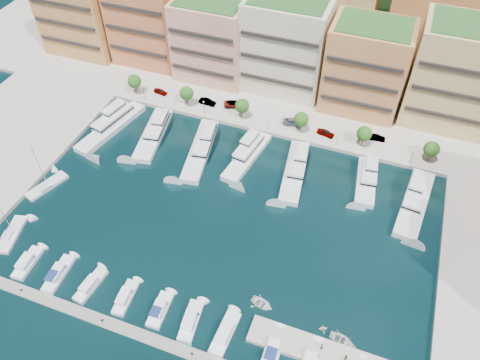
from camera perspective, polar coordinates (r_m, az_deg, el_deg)
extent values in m
plane|color=black|center=(102.79, -2.00, -4.80)|extent=(400.00, 400.00, 0.00)
cube|color=#9E998E|center=(147.40, 7.19, 13.16)|extent=(220.00, 64.00, 2.00)
cube|color=#1A3315|center=(188.81, 11.30, 20.52)|extent=(240.00, 40.00, 58.00)
cube|color=gray|center=(89.93, -11.36, -18.31)|extent=(72.00, 2.20, 0.35)
cube|color=#9E998E|center=(88.39, 11.80, -20.61)|extent=(32.00, 5.00, 2.00)
cube|color=#C48547|center=(157.47, -18.83, 18.89)|extent=(22.00, 16.00, 24.00)
cube|color=black|center=(151.88, -20.59, 17.38)|extent=(20.24, 0.50, 0.90)
cube|color=#BA613E|center=(146.81, -11.11, 18.87)|extent=(20.00, 16.00, 26.00)
cube|color=black|center=(140.68, -12.75, 17.31)|extent=(18.40, 0.50, 0.90)
cube|color=#E3AA7E|center=(137.47, -3.39, 16.68)|extent=(20.00, 15.00, 22.00)
cube|color=black|center=(131.41, -4.73, 15.08)|extent=(18.40, 0.50, 0.90)
cube|color=#215221|center=(132.19, -3.61, 20.97)|extent=(17.60, 13.20, 0.80)
cube|color=beige|center=(132.41, 5.69, 16.03)|extent=(22.00, 16.00, 25.00)
cube|color=black|center=(125.57, 4.59, 14.27)|extent=(20.24, 0.50, 0.90)
cube|color=tan|center=(128.42, 15.08, 13.03)|extent=(20.00, 15.00, 23.00)
cube|color=black|center=(121.91, 14.46, 11.21)|extent=(18.40, 0.50, 0.90)
cube|color=#215221|center=(122.57, 16.18, 17.65)|extent=(17.60, 13.20, 0.80)
cube|color=tan|center=(130.25, 24.96, 11.43)|extent=(22.00, 16.00, 26.00)
cube|color=black|center=(123.30, 24.79, 9.43)|extent=(20.24, 0.50, 0.90)
cube|color=#215221|center=(123.98, 26.93, 16.42)|extent=(19.36, 14.08, 0.80)
cube|color=tan|center=(149.11, 11.05, 20.19)|extent=(26.00, 18.00, 30.00)
cube|color=#C48547|center=(147.97, 22.89, 17.27)|extent=(26.00, 18.00, 30.00)
cylinder|color=#473323|center=(137.48, -12.60, 10.89)|extent=(0.24, 0.24, 3.00)
sphere|color=#184814|center=(136.22, -12.75, 11.66)|extent=(3.80, 3.80, 3.80)
cylinder|color=#473323|center=(130.60, -6.44, 9.67)|extent=(0.24, 0.24, 3.00)
sphere|color=#184814|center=(129.27, -6.53, 10.47)|extent=(3.80, 3.80, 3.80)
cylinder|color=#473323|center=(125.39, 0.26, 8.21)|extent=(0.24, 0.24, 3.00)
sphere|color=#184814|center=(124.01, 0.26, 9.03)|extent=(3.80, 3.80, 3.80)
cylinder|color=#473323|center=(122.07, 7.37, 6.53)|extent=(0.24, 0.24, 3.00)
sphere|color=#184814|center=(120.65, 7.47, 7.35)|extent=(3.80, 3.80, 3.80)
cylinder|color=#473323|center=(120.79, 14.71, 4.68)|extent=(0.24, 0.24, 3.00)
sphere|color=#184814|center=(119.36, 14.91, 5.48)|extent=(3.80, 3.80, 3.80)
cylinder|color=#473323|center=(121.63, 22.03, 2.74)|extent=(0.24, 0.24, 3.00)
sphere|color=#184814|center=(120.20, 22.32, 3.52)|extent=(3.80, 3.80, 3.80)
cylinder|color=black|center=(133.77, -11.61, 10.22)|extent=(0.10, 0.10, 4.00)
sphere|color=#FFF2CC|center=(132.60, -11.74, 10.94)|extent=(0.30, 0.30, 0.30)
cylinder|color=black|center=(126.48, -4.41, 8.74)|extent=(0.10, 0.10, 4.00)
sphere|color=#FFF2CC|center=(125.24, -4.47, 9.48)|extent=(0.30, 0.30, 0.30)
cylinder|color=black|center=(121.45, 3.45, 6.94)|extent=(0.10, 0.10, 4.00)
sphere|color=#FFF2CC|center=(120.15, 3.50, 7.70)|extent=(0.30, 0.30, 0.30)
cylinder|color=black|center=(118.95, 11.75, 4.89)|extent=(0.10, 0.10, 4.00)
sphere|color=#FFF2CC|center=(117.63, 11.90, 5.64)|extent=(0.30, 0.30, 0.30)
cylinder|color=black|center=(119.15, 20.16, 2.70)|extent=(0.10, 0.10, 4.00)
sphere|color=#FFF2CC|center=(117.83, 20.41, 3.42)|extent=(0.30, 0.30, 0.30)
cube|color=silver|center=(128.15, -15.41, 6.04)|extent=(8.97, 22.96, 2.30)
cube|color=silver|center=(128.26, -15.07, 7.36)|extent=(6.11, 12.88, 1.80)
cube|color=black|center=(128.26, -15.07, 7.36)|extent=(6.18, 12.95, 0.55)
cube|color=silver|center=(128.43, -14.80, 8.40)|extent=(3.99, 7.16, 1.40)
cylinder|color=#B2B2B7|center=(128.35, -14.63, 9.32)|extent=(0.14, 0.14, 1.80)
cube|color=silver|center=(123.44, -10.53, 5.28)|extent=(8.34, 20.65, 2.30)
cube|color=silver|center=(123.41, -10.23, 6.58)|extent=(5.87, 11.59, 1.80)
cube|color=black|center=(123.41, -10.23, 6.58)|extent=(5.94, 11.66, 0.55)
cube|color=silver|center=(123.47, -9.98, 7.60)|extent=(3.93, 6.45, 1.40)
cylinder|color=#B2B2B7|center=(123.30, -9.82, 8.52)|extent=(0.14, 0.14, 1.80)
cube|color=black|center=(123.73, -10.50, 5.12)|extent=(8.40, 20.71, 0.35)
cube|color=silver|center=(117.47, -4.86, 3.48)|extent=(8.29, 22.78, 2.30)
cube|color=silver|center=(117.58, -4.48, 4.91)|extent=(5.77, 12.74, 1.80)
cube|color=black|center=(117.58, -4.48, 4.91)|extent=(5.84, 12.81, 0.55)
cube|color=silver|center=(117.74, -4.18, 6.04)|extent=(3.84, 7.07, 1.40)
cylinder|color=#B2B2B7|center=(117.65, -3.96, 7.03)|extent=(0.14, 0.14, 1.80)
cube|color=silver|center=(115.31, 0.84, 2.68)|extent=(7.05, 19.19, 2.30)
cube|color=silver|center=(115.21, 1.17, 4.02)|extent=(5.01, 10.73, 1.80)
cube|color=black|center=(115.21, 1.17, 4.02)|extent=(5.08, 10.80, 0.55)
cube|color=silver|center=(115.20, 1.43, 5.08)|extent=(3.37, 5.95, 1.40)
cylinder|color=#B2B2B7|center=(114.96, 1.63, 6.03)|extent=(0.14, 0.14, 1.80)
cube|color=silver|center=(112.39, 6.65, 0.84)|extent=(7.06, 20.97, 2.30)
cube|color=silver|center=(112.40, 7.02, 2.28)|extent=(5.11, 11.69, 1.80)
cube|color=black|center=(112.40, 7.02, 2.28)|extent=(5.17, 11.75, 0.55)
cube|color=silver|center=(112.48, 7.31, 3.41)|extent=(3.48, 6.46, 1.40)
cylinder|color=#B2B2B7|center=(112.31, 7.56, 4.41)|extent=(0.14, 0.14, 1.80)
cube|color=black|center=(112.71, 6.63, 0.68)|extent=(7.12, 21.03, 0.35)
cube|color=silver|center=(113.31, 15.05, -0.34)|extent=(5.98, 15.55, 2.30)
cube|color=silver|center=(112.97, 15.38, 0.90)|extent=(4.44, 8.68, 1.80)
cube|color=black|center=(112.97, 15.38, 0.90)|extent=(4.51, 8.75, 0.55)
cube|color=silver|center=(112.77, 15.64, 1.88)|extent=(3.08, 4.81, 1.40)
cylinder|color=#B2B2B7|center=(112.37, 15.87, 2.77)|extent=(0.14, 0.14, 1.80)
cube|color=silver|center=(111.91, 20.44, -2.87)|extent=(7.18, 21.66, 2.30)
cube|color=silver|center=(111.96, 20.81, -1.40)|extent=(5.30, 12.05, 1.80)
cube|color=black|center=(111.96, 20.81, -1.40)|extent=(5.36, 12.12, 0.55)
cube|color=silver|center=(112.08, 21.11, -0.25)|extent=(3.65, 6.65, 1.40)
cylinder|color=#B2B2B7|center=(111.93, 21.38, 0.76)|extent=(0.14, 0.14, 1.80)
cube|color=white|center=(104.79, -24.41, -9.26)|extent=(3.18, 7.90, 1.40)
cube|color=white|center=(103.67, -24.75, -9.00)|extent=(2.31, 3.85, 1.10)
cube|color=black|center=(104.38, -24.21, -8.45)|extent=(1.89, 0.24, 0.55)
cube|color=white|center=(100.87, -21.19, -10.69)|extent=(3.19, 8.81, 1.40)
cube|color=white|center=(99.70, -21.53, -10.47)|extent=(2.31, 4.29, 1.10)
cube|color=black|center=(100.50, -20.93, -9.80)|extent=(1.87, 0.23, 0.55)
cube|color=navy|center=(98.84, -22.00, -10.77)|extent=(1.99, 2.72, 0.12)
cube|color=white|center=(97.37, -17.71, -12.19)|extent=(3.22, 8.12, 1.40)
cube|color=white|center=(96.17, -18.01, -11.96)|extent=(2.26, 3.97, 1.10)
cube|color=black|center=(96.94, -17.47, -11.32)|extent=(1.72, 0.28, 0.55)
cube|color=white|center=(94.17, -13.75, -13.82)|extent=(3.01, 7.57, 1.40)
cube|color=white|center=(92.93, -14.00, -13.60)|extent=(2.17, 3.69, 1.10)
cube|color=black|center=(93.70, -13.52, -12.97)|extent=(1.75, 0.24, 0.55)
cube|color=white|center=(91.63, -9.70, -15.40)|extent=(3.11, 7.44, 1.40)
cube|color=white|center=(90.36, -9.91, -15.20)|extent=(2.29, 3.62, 1.10)
cube|color=black|center=(91.14, -9.46, -14.54)|extent=(1.92, 0.22, 0.55)
cube|color=navy|center=(89.48, -10.24, -15.51)|extent=(2.00, 2.30, 0.12)
cube|color=white|center=(89.86, -5.99, -16.77)|extent=(3.59, 8.38, 1.40)
cube|color=white|center=(88.55, -6.17, -16.61)|extent=(2.53, 4.11, 1.10)
cube|color=black|center=(89.41, -5.70, -15.82)|extent=(1.94, 0.32, 0.55)
cube|color=white|center=(88.42, -1.81, -18.20)|extent=(3.15, 8.88, 1.40)
cube|color=white|center=(87.08, -1.94, -18.08)|extent=(2.33, 4.30, 1.10)
cube|color=black|center=(88.00, -1.50, -17.19)|extent=(1.97, 0.20, 0.55)
cube|color=white|center=(87.29, 4.03, -20.02)|extent=(2.86, 8.05, 1.40)
cube|color=white|center=(85.94, 3.99, -19.91)|extent=(2.20, 3.87, 1.10)
cube|color=black|center=(86.82, 4.32, -19.05)|extent=(2.00, 0.12, 0.55)
cube|color=navy|center=(84.98, 3.78, -20.35)|extent=(1.97, 2.43, 0.12)
cube|color=black|center=(86.55, 8.80, -20.31)|extent=(2.03, 0.29, 0.55)
cube|color=silver|center=(110.97, -26.00, -6.03)|extent=(5.11, 10.07, 1.20)
cube|color=silver|center=(109.99, -26.46, -6.11)|extent=(2.23, 2.76, 0.60)
cylinder|color=#B2B2B7|center=(106.50, -26.98, -3.65)|extent=(0.14, 0.14, 12.00)
cylinder|color=#B2B2B7|center=(109.32, -26.73, -6.06)|extent=(1.17, 4.24, 0.10)
cube|color=silver|center=(117.76, -22.45, -0.74)|extent=(6.02, 10.52, 1.20)
cube|color=silver|center=(116.69, -22.86, -0.78)|extent=(2.43, 2.96, 0.60)
cylinder|color=#B2B2B7|center=(113.62, -23.23, 1.70)|extent=(0.14, 0.14, 12.00)
cylinder|color=#B2B2B7|center=(115.99, -23.10, -0.71)|extent=(1.62, 4.35, 0.10)
imported|color=beige|center=(89.85, 10.09, -17.38)|extent=(2.15, 2.04, 0.89)
imported|color=white|center=(90.90, 2.68, -14.86)|extent=(5.06, 4.13, 0.92)
imported|color=beige|center=(89.49, 13.61, -19.15)|extent=(1.42, 1.25, 0.71)
imported|color=silver|center=(89.49, 12.27, -18.50)|extent=(4.86, 3.80, 0.92)
imported|color=gray|center=(136.22, -9.67, 10.60)|extent=(4.25, 2.24, 1.38)
imported|color=gray|center=(130.63, -4.01, 9.49)|extent=(4.83, 1.91, 1.57)
imported|color=gray|center=(129.53, -0.63, 9.27)|extent=(6.48, 4.56, 1.64)
imported|color=gray|center=(124.31, 6.56, 7.08)|extent=(6.13, 3.68, 1.66)
imported|color=gray|center=(122.19, 10.41, 5.69)|extent=(4.80, 2.64, 1.55)
imported|color=gray|center=(123.81, 16.34, 4.96)|extent=(4.36, 1.93, 1.39)
imported|color=#272E4E|center=(86.67, 9.95, -19.38)|extent=(0.55, 0.75, 1.89)
imported|color=#453629|center=(86.83, 12.73, -20.31)|extent=(0.95, 0.87, 1.59)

